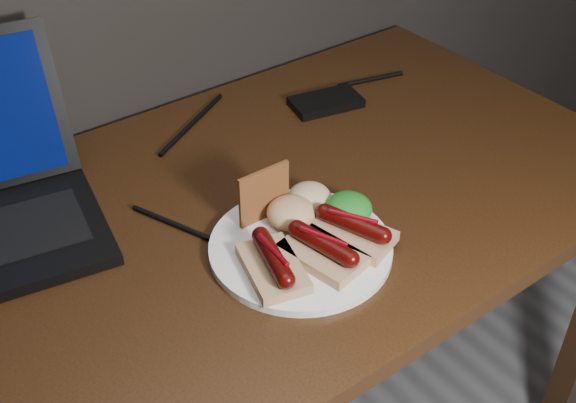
# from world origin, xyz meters

# --- Properties ---
(desk) EXTENTS (1.40, 0.70, 0.75)m
(desk) POSITION_xyz_m (0.00, 1.38, 0.66)
(desk) COLOR #381F0E
(desk) RESTS_ON ground
(hard_drive) EXTENTS (0.14, 0.10, 0.02)m
(hard_drive) POSITION_xyz_m (0.34, 1.55, 0.76)
(hard_drive) COLOR black
(hard_drive) RESTS_ON desk
(desk_cables) EXTENTS (1.01, 0.38, 0.01)m
(desk_cables) POSITION_xyz_m (-0.01, 1.53, 0.75)
(desk_cables) COLOR black
(desk_cables) RESTS_ON desk
(plate) EXTENTS (0.28, 0.28, 0.01)m
(plate) POSITION_xyz_m (0.06, 1.25, 0.76)
(plate) COLOR white
(plate) RESTS_ON desk
(bread_sausage_left) EXTENTS (0.10, 0.13, 0.04)m
(bread_sausage_left) POSITION_xyz_m (-0.00, 1.23, 0.78)
(bread_sausage_left) COLOR tan
(bread_sausage_left) RESTS_ON plate
(bread_sausage_center) EXTENTS (0.09, 0.13, 0.04)m
(bread_sausage_center) POSITION_xyz_m (0.07, 1.21, 0.78)
(bread_sausage_center) COLOR tan
(bread_sausage_center) RESTS_ON plate
(bread_sausage_right) EXTENTS (0.10, 0.13, 0.04)m
(bread_sausage_right) POSITION_xyz_m (0.13, 1.22, 0.78)
(bread_sausage_right) COLOR tan
(bread_sausage_right) RESTS_ON plate
(crispbread) EXTENTS (0.08, 0.01, 0.08)m
(crispbread) POSITION_xyz_m (0.05, 1.33, 0.80)
(crispbread) COLOR brown
(crispbread) RESTS_ON plate
(salad_greens) EXTENTS (0.07, 0.07, 0.04)m
(salad_greens) POSITION_xyz_m (0.15, 1.26, 0.78)
(salad_greens) COLOR #124F0F
(salad_greens) RESTS_ON plate
(salsa_mound) EXTENTS (0.07, 0.07, 0.04)m
(salsa_mound) POSITION_xyz_m (0.08, 1.30, 0.78)
(salsa_mound) COLOR #9E2B0F
(salsa_mound) RESTS_ON plate
(coleslaw_mound) EXTENTS (0.06, 0.06, 0.04)m
(coleslaw_mound) POSITION_xyz_m (0.12, 1.32, 0.78)
(coleslaw_mound) COLOR beige
(coleslaw_mound) RESTS_ON plate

